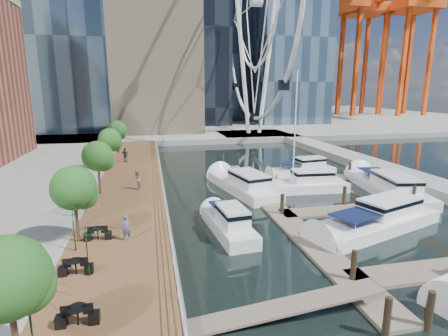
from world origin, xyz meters
TOP-DOWN VIEW (x-y plane):
  - ground at (0.00, 0.00)m, footprint 520.00×520.00m
  - boardwalk at (-9.00, 15.00)m, footprint 6.00×60.00m
  - seawall at (-6.00, 15.00)m, footprint 0.25×60.00m
  - land_far at (0.00, 102.00)m, footprint 200.00×114.00m
  - breakwater at (20.00, 20.00)m, footprint 4.00×60.00m
  - pier at (14.00, 52.00)m, footprint 14.00×12.00m
  - railing at (-6.10, 15.00)m, footprint 0.10×60.00m
  - floating_docks at (7.97, 9.98)m, footprint 16.00×34.00m
  - ferris_wheel at (14.00, 52.00)m, footprint 5.80×45.60m
  - port_cranes at (67.67, 95.67)m, footprint 40.00×52.00m
  - street_trees at (-11.40, 14.00)m, footprint 2.60×42.60m
  - cafe_tables at (-10.40, -2.00)m, footprint 2.50×13.70m
  - yacht_foreground at (8.66, 4.04)m, footprint 12.06×6.72m
  - pedestrian_near at (-8.57, 3.53)m, footprint 0.62×0.45m
  - pedestrian_mid at (-8.29, 14.59)m, footprint 0.81×0.95m
  - pedestrian_far at (-10.06, 27.45)m, footprint 1.08×0.98m
  - moored_yachts at (7.83, 12.01)m, footprint 21.33×28.55m
  - cafe_seating at (-10.88, -0.61)m, footprint 4.36×11.21m

SIDE VIEW (x-z plane):
  - ground at x=0.00m, z-range 0.00..0.00m
  - yacht_foreground at x=8.66m, z-range -1.07..1.07m
  - moored_yachts at x=7.83m, z-range -5.75..5.75m
  - floating_docks at x=7.97m, z-range -0.81..1.79m
  - boardwalk at x=-9.00m, z-range 0.00..1.00m
  - seawall at x=-6.00m, z-range 0.00..1.00m
  - land_far at x=0.00m, z-range 0.00..1.00m
  - breakwater at x=20.00m, z-range 0.00..1.00m
  - pier at x=14.00m, z-range 0.00..1.00m
  - cafe_tables at x=-10.40m, z-range 1.00..1.74m
  - railing at x=-6.10m, z-range 1.00..2.05m
  - pedestrian_near at x=-8.57m, z-range 1.00..2.60m
  - pedestrian_mid at x=-8.29m, z-range 1.00..2.73m
  - pedestrian_far at x=-10.06m, z-range 1.00..2.77m
  - cafe_seating at x=-10.88m, z-range 0.96..3.67m
  - street_trees at x=-11.40m, z-range 1.99..6.59m
  - port_cranes at x=67.67m, z-range 1.00..39.00m
  - ferris_wheel at x=14.00m, z-range 2.02..49.82m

